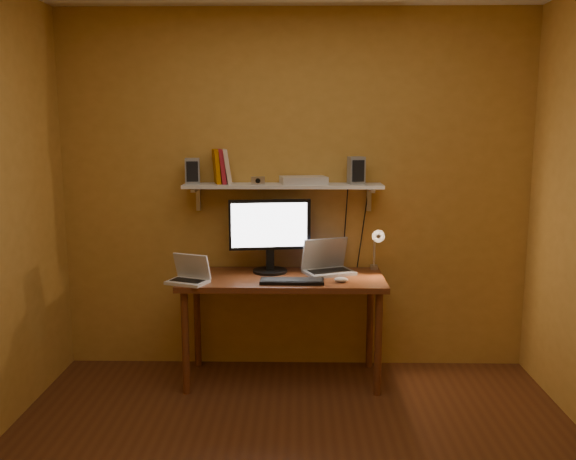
{
  "coord_description": "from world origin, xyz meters",
  "views": [
    {
      "loc": [
        0.03,
        -2.81,
        1.77
      ],
      "look_at": [
        -0.05,
        1.18,
        1.09
      ],
      "focal_mm": 38.0,
      "sensor_mm": 36.0,
      "label": 1
    }
  ],
  "objects_px": {
    "speaker_right": "(356,170)",
    "shelf_camera": "(258,181)",
    "keyboard": "(292,281)",
    "desk": "(282,289)",
    "laptop": "(327,264)",
    "mouse": "(341,280)",
    "wall_shelf": "(283,186)",
    "router": "(303,180)",
    "desk_lamp": "(376,244)",
    "monitor": "(270,232)",
    "netbook": "(190,275)",
    "speaker_left": "(192,171)"
  },
  "relations": [
    {
      "from": "speaker_right",
      "to": "shelf_camera",
      "type": "height_order",
      "value": "speaker_right"
    },
    {
      "from": "keyboard",
      "to": "speaker_right",
      "type": "height_order",
      "value": "speaker_right"
    },
    {
      "from": "desk",
      "to": "laptop",
      "type": "bearing_deg",
      "value": 22.56
    },
    {
      "from": "mouse",
      "to": "wall_shelf",
      "type": "bearing_deg",
      "value": 147.65
    },
    {
      "from": "speaker_right",
      "to": "wall_shelf",
      "type": "bearing_deg",
      "value": 171.0
    },
    {
      "from": "mouse",
      "to": "router",
      "type": "bearing_deg",
      "value": 134.31
    },
    {
      "from": "wall_shelf",
      "to": "laptop",
      "type": "xyz_separation_m",
      "value": [
        0.31,
        -0.06,
        -0.54
      ]
    },
    {
      "from": "wall_shelf",
      "to": "laptop",
      "type": "distance_m",
      "value": 0.63
    },
    {
      "from": "desk_lamp",
      "to": "wall_shelf",
      "type": "bearing_deg",
      "value": 174.12
    },
    {
      "from": "monitor",
      "to": "speaker_right",
      "type": "xyz_separation_m",
      "value": [
        0.61,
        0.07,
        0.43
      ]
    },
    {
      "from": "netbook",
      "to": "shelf_camera",
      "type": "bearing_deg",
      "value": 56.42
    },
    {
      "from": "wall_shelf",
      "to": "router",
      "type": "bearing_deg",
      "value": 2.51
    },
    {
      "from": "desk_lamp",
      "to": "speaker_left",
      "type": "xyz_separation_m",
      "value": [
        -1.3,
        0.07,
        0.51
      ]
    },
    {
      "from": "speaker_left",
      "to": "shelf_camera",
      "type": "bearing_deg",
      "value": -15.1
    },
    {
      "from": "netbook",
      "to": "keyboard",
      "type": "height_order",
      "value": "netbook"
    },
    {
      "from": "keyboard",
      "to": "desk_lamp",
      "type": "xyz_separation_m",
      "value": [
        0.59,
        0.29,
        0.2
      ]
    },
    {
      "from": "monitor",
      "to": "speaker_left",
      "type": "relative_size",
      "value": 3.19
    },
    {
      "from": "desk",
      "to": "keyboard",
      "type": "bearing_deg",
      "value": -67.74
    },
    {
      "from": "shelf_camera",
      "to": "router",
      "type": "height_order",
      "value": "shelf_camera"
    },
    {
      "from": "desk_lamp",
      "to": "speaker_right",
      "type": "xyz_separation_m",
      "value": [
        -0.15,
        0.08,
        0.51
      ]
    },
    {
      "from": "shelf_camera",
      "to": "keyboard",
      "type": "bearing_deg",
      "value": -51.74
    },
    {
      "from": "wall_shelf",
      "to": "netbook",
      "type": "bearing_deg",
      "value": -149.33
    },
    {
      "from": "shelf_camera",
      "to": "router",
      "type": "distance_m",
      "value": 0.32
    },
    {
      "from": "desk",
      "to": "wall_shelf",
      "type": "relative_size",
      "value": 1.0
    },
    {
      "from": "speaker_left",
      "to": "router",
      "type": "bearing_deg",
      "value": -7.7
    },
    {
      "from": "speaker_right",
      "to": "shelf_camera",
      "type": "relative_size",
      "value": 2.0
    },
    {
      "from": "shelf_camera",
      "to": "netbook",
      "type": "bearing_deg",
      "value": -144.86
    },
    {
      "from": "desk_lamp",
      "to": "speaker_left",
      "type": "bearing_deg",
      "value": 176.73
    },
    {
      "from": "keyboard",
      "to": "shelf_camera",
      "type": "bearing_deg",
      "value": 129.5
    },
    {
      "from": "desk",
      "to": "speaker_right",
      "type": "height_order",
      "value": "speaker_right"
    },
    {
      "from": "monitor",
      "to": "mouse",
      "type": "bearing_deg",
      "value": -37.33
    },
    {
      "from": "router",
      "to": "shelf_camera",
      "type": "bearing_deg",
      "value": -169.2
    },
    {
      "from": "netbook",
      "to": "speaker_right",
      "type": "height_order",
      "value": "speaker_right"
    },
    {
      "from": "monitor",
      "to": "wall_shelf",
      "type": "bearing_deg",
      "value": 26.72
    },
    {
      "from": "speaker_right",
      "to": "router",
      "type": "xyz_separation_m",
      "value": [
        -0.37,
        -0.0,
        -0.07
      ]
    },
    {
      "from": "netbook",
      "to": "mouse",
      "type": "distance_m",
      "value": 1.01
    },
    {
      "from": "netbook",
      "to": "router",
      "type": "relative_size",
      "value": 0.96
    },
    {
      "from": "laptop",
      "to": "speaker_right",
      "type": "height_order",
      "value": "speaker_right"
    },
    {
      "from": "mouse",
      "to": "netbook",
      "type": "bearing_deg",
      "value": -170.51
    },
    {
      "from": "router",
      "to": "laptop",
      "type": "bearing_deg",
      "value": -22.88
    },
    {
      "from": "desk_lamp",
      "to": "laptop",
      "type": "bearing_deg",
      "value": 179.42
    },
    {
      "from": "monitor",
      "to": "shelf_camera",
      "type": "distance_m",
      "value": 0.37
    },
    {
      "from": "wall_shelf",
      "to": "router",
      "type": "relative_size",
      "value": 4.41
    },
    {
      "from": "mouse",
      "to": "speaker_left",
      "type": "xyz_separation_m",
      "value": [
        -1.04,
        0.34,
        0.7
      ]
    },
    {
      "from": "wall_shelf",
      "to": "keyboard",
      "type": "distance_m",
      "value": 0.7
    },
    {
      "from": "mouse",
      "to": "router",
      "type": "height_order",
      "value": "router"
    },
    {
      "from": "desk",
      "to": "shelf_camera",
      "type": "bearing_deg",
      "value": 141.18
    },
    {
      "from": "wall_shelf",
      "to": "keyboard",
      "type": "bearing_deg",
      "value": -79.27
    },
    {
      "from": "mouse",
      "to": "speaker_right",
      "type": "distance_m",
      "value": 0.79
    },
    {
      "from": "keyboard",
      "to": "laptop",
      "type": "bearing_deg",
      "value": 51.9
    }
  ]
}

